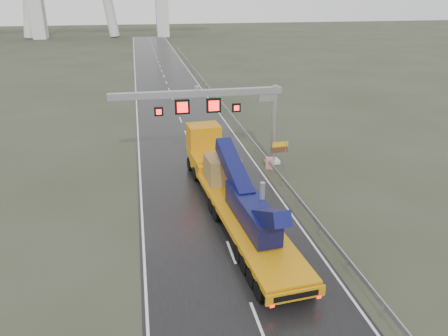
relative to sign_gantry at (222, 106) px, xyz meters
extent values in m
plane|color=#2F3324|center=(-2.10, -17.99, -5.61)|extent=(400.00, 400.00, 0.00)
cube|color=black|center=(-2.10, 22.01, -5.60)|extent=(11.00, 200.00, 0.02)
cube|color=silver|center=(4.80, 0.01, -5.46)|extent=(1.20, 1.20, 0.30)
cylinder|color=#94989C|center=(4.80, 0.01, -2.01)|extent=(0.48, 0.48, 7.20)
cube|color=#94989C|center=(-2.10, 0.01, 1.19)|extent=(14.80, 0.55, 0.55)
cube|color=#94989C|center=(4.00, 0.01, 0.69)|extent=(1.40, 0.35, 0.90)
cube|color=#94989C|center=(-2.10, 0.01, 1.64)|extent=(0.35, 0.35, 0.35)
cube|color=black|center=(-3.40, -0.04, 0.09)|extent=(1.25, 0.25, 1.25)
cube|color=#FF0C0C|center=(-3.40, -0.18, 0.09)|extent=(0.90, 0.02, 0.90)
cube|color=black|center=(-0.70, -0.04, 0.09)|extent=(1.25, 0.25, 1.25)
cube|color=#FF0C0C|center=(-0.70, -0.18, 0.09)|extent=(0.90, 0.02, 0.90)
cube|color=black|center=(-5.40, -0.04, -0.21)|extent=(0.75, 0.25, 0.75)
cube|color=#FF0C0C|center=(-5.40, -0.18, -0.21)|extent=(0.54, 0.02, 0.54)
cube|color=black|center=(1.30, -0.04, -0.21)|extent=(0.75, 0.25, 0.75)
cube|color=#FF0C0C|center=(1.30, -0.18, -0.21)|extent=(0.54, 0.02, 0.54)
cube|color=silver|center=(-37.10, 122.01, 4.89)|extent=(4.00, 6.00, 21.00)
cube|color=silver|center=(2.90, 122.01, 4.89)|extent=(4.00, 6.00, 21.00)
cube|color=orange|center=(-0.70, -11.91, -4.46)|extent=(4.26, 15.52, 0.38)
cube|color=orange|center=(-0.08, -19.72, -4.68)|extent=(3.18, 0.38, 0.60)
cube|color=black|center=(-0.08, -19.79, -4.68)|extent=(2.40, 0.21, 0.33)
cube|color=#FF0505|center=(-1.33, -19.89, -5.01)|extent=(0.24, 0.06, 0.13)
cube|color=#FF0505|center=(1.18, -19.69, -5.01)|extent=(0.24, 0.06, 0.13)
cube|color=orange|center=(-1.34, -3.84, -4.02)|extent=(2.94, 1.53, 0.55)
cube|color=orange|center=(-1.48, -2.09, -4.30)|extent=(3.10, 3.50, 1.31)
cube|color=orange|center=(-1.63, -0.12, -2.98)|extent=(2.90, 2.40, 2.85)
cube|color=black|center=(-1.72, 0.99, -2.66)|extent=(2.51, 0.25, 1.31)
cube|color=#11114F|center=(-0.61, -13.00, -3.42)|extent=(2.05, 6.67, 1.53)
cube|color=#11114F|center=(-0.92, -9.18, -2.11)|extent=(1.57, 6.10, 2.80)
cube|color=#11114F|center=(-0.40, -15.73, -2.44)|extent=(1.32, 4.40, 2.64)
cylinder|color=#94989C|center=(0.04, -12.95, -2.44)|extent=(0.35, 0.35, 1.75)
cube|color=olive|center=(-1.15, -6.24, -3.29)|extent=(2.59, 2.59, 1.97)
cylinder|color=black|center=(-0.31, -16.82, -5.07)|extent=(3.25, 1.34, 1.09)
cylinder|color=black|center=(-0.92, -9.18, -5.07)|extent=(3.25, 1.34, 1.09)
cylinder|color=black|center=(-1.61, -0.34, -5.01)|extent=(3.04, 1.43, 1.20)
cylinder|color=#94989C|center=(4.47, -1.45, -4.35)|extent=(0.08, 0.08, 2.52)
cylinder|color=#94989C|center=(5.52, -1.45, -4.35)|extent=(0.08, 0.08, 2.52)
cube|color=#FFB20D|center=(5.00, -1.45, -3.35)|extent=(1.47, 0.19, 0.42)
cube|color=#542F18|center=(5.00, -1.45, -3.88)|extent=(1.47, 0.19, 0.47)
cube|color=red|center=(4.06, -1.47, -5.07)|extent=(0.73, 0.57, 1.09)
camera|label=1|loc=(-6.96, -36.22, 9.27)|focal=35.00mm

